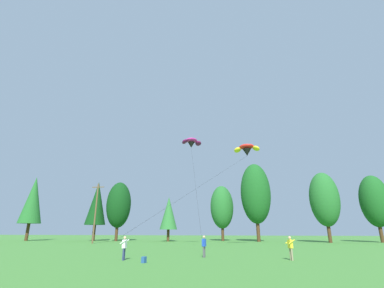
# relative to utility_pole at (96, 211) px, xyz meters

# --- Properties ---
(treeline_tree_a) EXTENTS (4.57, 4.57, 13.49)m
(treeline_tree_a) POSITION_rel_utility_pole_xyz_m (-19.85, 9.09, 3.19)
(treeline_tree_a) COLOR #472D19
(treeline_tree_a) RESTS_ON ground_plane
(treeline_tree_b) EXTENTS (4.32, 4.32, 12.38)m
(treeline_tree_b) POSITION_rel_utility_pole_xyz_m (-6.06, 11.48, 2.49)
(treeline_tree_b) COLOR #472D19
(treeline_tree_b) RESTS_ON ground_plane
(treeline_tree_c) EXTENTS (5.04, 5.04, 11.99)m
(treeline_tree_c) POSITION_rel_utility_pole_xyz_m (-0.58, 10.60, 1.99)
(treeline_tree_c) COLOR #472D19
(treeline_tree_c) RESTS_ON ground_plane
(treeline_tree_d) EXTENTS (3.51, 3.51, 8.69)m
(treeline_tree_d) POSITION_rel_utility_pole_xyz_m (10.31, 10.67, 0.17)
(treeline_tree_d) COLOR #472D19
(treeline_tree_d) RESTS_ON ground_plane
(treeline_tree_e) EXTENTS (4.86, 4.86, 11.34)m
(treeline_tree_e) POSITION_rel_utility_pole_xyz_m (20.93, 14.92, 1.60)
(treeline_tree_e) COLOR #472D19
(treeline_tree_e) RESTS_ON ground_plane
(treeline_tree_f) EXTENTS (5.94, 5.94, 15.34)m
(treeline_tree_f) POSITION_rel_utility_pole_xyz_m (27.99, 12.14, 4.02)
(treeline_tree_f) COLOR #472D19
(treeline_tree_f) RESTS_ON ground_plane
(treeline_tree_g) EXTENTS (5.19, 5.19, 12.56)m
(treeline_tree_g) POSITION_rel_utility_pole_xyz_m (40.18, 9.37, 2.34)
(treeline_tree_g) COLOR #472D19
(treeline_tree_g) RESTS_ON ground_plane
(treeline_tree_h) EXTENTS (5.08, 5.08, 12.14)m
(treeline_tree_h) POSITION_rel_utility_pole_xyz_m (49.62, 11.52, 2.09)
(treeline_tree_h) COLOR #472D19
(treeline_tree_h) RESTS_ON ground_plane
(utility_pole) EXTENTS (2.20, 0.26, 10.00)m
(utility_pole) POSITION_rel_utility_pole_xyz_m (0.00, 0.00, 0.00)
(utility_pole) COLOR brown
(utility_pole) RESTS_ON ground_plane
(kite_flyer_near) EXTENTS (0.53, 0.57, 1.69)m
(kite_flyer_near) POSITION_rel_utility_pole_xyz_m (15.66, -24.38, -4.27)
(kite_flyer_near) COLOR navy
(kite_flyer_near) RESTS_ON ground_plane
(kite_flyer_mid) EXTENTS (0.35, 0.60, 1.69)m
(kite_flyer_mid) POSITION_rel_utility_pole_xyz_m (21.28, -21.21, -4.28)
(kite_flyer_mid) COLOR #4C4C51
(kite_flyer_mid) RESTS_ON ground_plane
(kite_flyer_far) EXTENTS (0.70, 0.72, 1.69)m
(kite_flyer_far) POSITION_rel_utility_pole_xyz_m (27.91, -22.42, -4.27)
(kite_flyer_far) COLOR gray
(kite_flyer_far) RESTS_ON ground_plane
(parafoil_kite_high_red_yellow) EXTENTS (12.57, 19.16, 12.65)m
(parafoil_kite_high_red_yellow) POSITION_rel_utility_pole_xyz_m (25.94, -6.04, 8.12)
(parafoil_kite_high_red_yellow) COLOR red
(parafoil_kite_mid_magenta) EXTENTS (5.16, 17.48, 14.80)m
(parafoil_kite_mid_magenta) POSITION_rel_utility_pole_xyz_m (17.58, -5.00, 9.95)
(parafoil_kite_mid_magenta) COLOR #D12893
(backpack) EXTENTS (0.30, 0.37, 0.40)m
(backpack) POSITION_rel_utility_pole_xyz_m (17.68, -25.72, -5.06)
(backpack) COLOR #234C89
(backpack) RESTS_ON ground_plane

